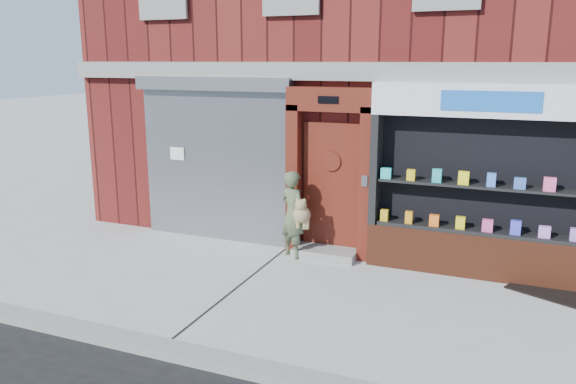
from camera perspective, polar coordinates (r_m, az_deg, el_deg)
The scene contains 8 objects.
ground at distance 8.11m, azimuth 5.05°, elevation -11.04°, with size 80.00×80.00×0.00m, color #9E9E99.
curb at distance 6.29m, azimuth -1.07°, elevation -18.07°, with size 60.00×0.30×0.12m, color gray.
building at distance 13.26m, azimuth 13.44°, elevation 15.79°, with size 12.00×8.16×8.00m.
shutter_bay at distance 10.49m, azimuth -7.40°, elevation 4.31°, with size 3.10×0.30×3.04m.
red_door_bay at distance 9.58m, azimuth 4.25°, elevation 1.94°, with size 1.52×0.58×2.90m.
pharmacy_bay at distance 9.11m, azimuth 19.25°, elevation 0.10°, with size 3.50×0.41×3.00m.
woman at distance 9.59m, azimuth 0.61°, elevation -2.26°, with size 0.68×0.59×1.52m.
doormat at distance 9.25m, azimuth 24.96°, elevation -9.06°, with size 1.03×0.72×0.03m, color black.
Camera 1 is at (2.13, -7.08, 3.32)m, focal length 35.00 mm.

